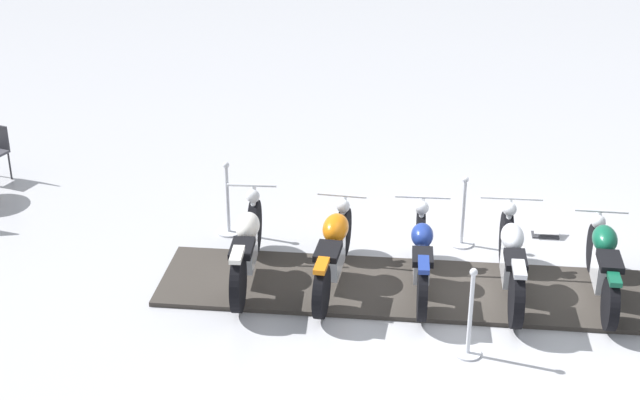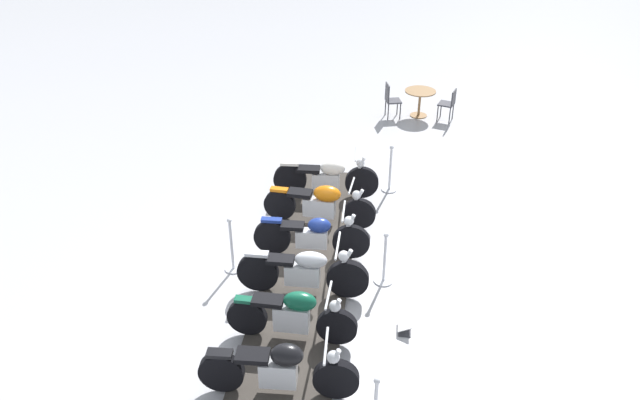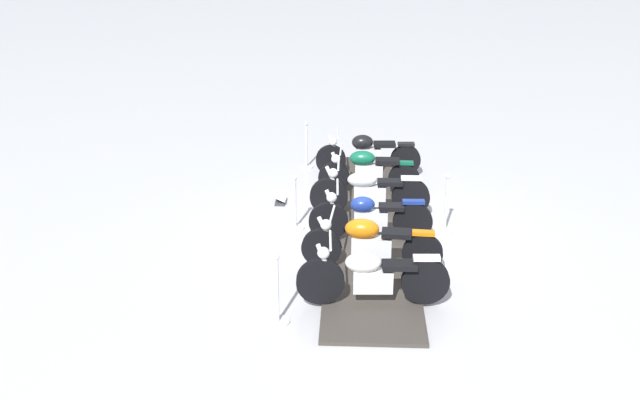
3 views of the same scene
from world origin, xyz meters
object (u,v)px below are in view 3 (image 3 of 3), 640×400
Objects in this scene: motorcycle_chrome at (368,192)px; stanchion_right_mid at (295,212)px; stanchion_right_rear at (277,302)px; info_placard at (280,200)px; stanchion_left_mid at (446,212)px; motorcycle_forest at (367,171)px; motorcycle_navy at (369,216)px; motorcycle_black at (367,154)px; stanchion_right_front at (306,152)px; motorcycle_cream at (371,275)px; motorcycle_copper at (369,242)px.

motorcycle_chrome is 1.46m from stanchion_right_mid.
stanchion_right_rear is 4.51m from info_placard.
stanchion_left_mid is (-1.73, 3.90, 0.04)m from stanchion_right_rear.
motorcycle_chrome is 4.87× the size of info_placard.
stanchion_right_rear reaches higher than motorcycle_forest.
motorcycle_forest is at bearing -90.24° from motorcycle_chrome.
info_placard is at bearing -47.11° from motorcycle_navy.
stanchion_right_front is (-1.06, -0.96, -0.14)m from motorcycle_black.
motorcycle_chrome is at bearing 134.38° from stanchion_right_rear.
stanchion_right_mid is at bearing -66.99° from motorcycle_cream.
stanchion_right_rear reaches higher than motorcycle_navy.
motorcycle_navy is at bearing -86.11° from motorcycle_copper.
motorcycle_forest is 2.11m from stanchion_right_front.
motorcycle_copper is 2.18m from stanchion_left_mid.
motorcycle_copper is 1.90× the size of stanchion_right_front.
info_placard is (-4.32, 0.23, -0.46)m from motorcycle_cream.
stanchion_right_mid is at bearing 22.20° from motorcycle_chrome.
stanchion_right_front is at bearing -10.50° from info_placard.
stanchion_right_rear is (0.87, -1.91, -0.19)m from motorcycle_copper.
motorcycle_chrome is 1.89m from info_placard.
stanchion_right_front is (-3.04, 0.03, -0.15)m from motorcycle_chrome.
stanchion_right_front is at bearing 153.49° from stanchion_right_mid.
motorcycle_cream is at bearing 84.77° from stanchion_right_rear.
stanchion_left_mid reaches higher than info_placard.
stanchion_right_rear is at bearing 62.49° from motorcycle_navy.
stanchion_right_front is (-6.02, 1.52, -0.15)m from motorcycle_cream.
stanchion_right_mid is (1.88, -2.43, -0.19)m from motorcycle_black.
stanchion_right_front is (-2.05, -0.46, -0.16)m from motorcycle_forest.
motorcycle_copper is at bearing 89.31° from motorcycle_chrome.
motorcycle_navy is at bearing 87.22° from motorcycle_black.
motorcycle_cream is 1.44m from stanchion_right_rear.
stanchion_left_mid is (3.10, 0.01, -0.13)m from motorcycle_black.
stanchion_right_mid is (-3.07, 0.05, -0.21)m from motorcycle_cream.
info_placard is (-1.34, -1.25, -0.46)m from motorcycle_chrome.
motorcycle_cream is at bearing -0.89° from stanchion_right_mid.
motorcycle_cream is at bearing 87.23° from motorcycle_black.
motorcycle_copper is 3.36m from info_placard.
motorcycle_forest is 1.11m from motorcycle_chrome.
stanchion_left_mid reaches higher than motorcycle_copper.
stanchion_right_front is 2.15m from info_placard.
stanchion_right_front is 0.96× the size of stanchion_left_mid.
stanchion_right_mid is 1.28m from info_placard.
motorcycle_cream is 2.05× the size of stanchion_right_mid.
stanchion_right_rear is (2.85, -2.91, -0.18)m from motorcycle_chrome.
stanchion_right_rear is at bearing -66.11° from stanchion_left_mid.
info_placard is at bearing 171.48° from stanchion_right_mid.
stanchion_right_mid is 3.29m from stanchion_right_front.
stanchion_left_mid is (-0.86, 1.99, -0.15)m from motorcycle_copper.
motorcycle_copper is (0.98, -0.50, 0.02)m from motorcycle_navy.
motorcycle_navy is at bearing 89.53° from motorcycle_chrome.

